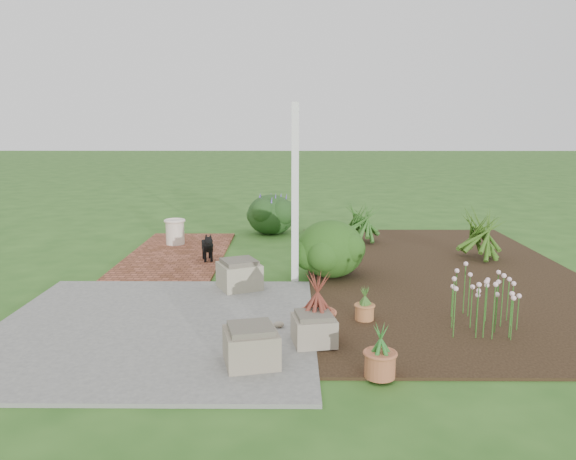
{
  "coord_description": "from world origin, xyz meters",
  "views": [
    {
      "loc": [
        0.26,
        -7.58,
        2.21
      ],
      "look_at": [
        0.2,
        0.4,
        0.7
      ],
      "focal_mm": 35.0,
      "sensor_mm": 36.0,
      "label": 1
    }
  ],
  "objects_px": {
    "cream_ceramic_urn": "(175,232)",
    "evergreen_shrub": "(330,247)",
    "stone_trough_near": "(251,347)",
    "black_dog": "(207,245)"
  },
  "relations": [
    {
      "from": "cream_ceramic_urn",
      "to": "evergreen_shrub",
      "type": "distance_m",
      "value": 3.43
    },
    {
      "from": "cream_ceramic_urn",
      "to": "evergreen_shrub",
      "type": "xyz_separation_m",
      "value": [
        2.7,
        -2.1,
        0.19
      ]
    },
    {
      "from": "cream_ceramic_urn",
      "to": "black_dog",
      "type": "bearing_deg",
      "value": -58.3
    },
    {
      "from": "black_dog",
      "to": "cream_ceramic_urn",
      "type": "bearing_deg",
      "value": 106.67
    },
    {
      "from": "black_dog",
      "to": "cream_ceramic_urn",
      "type": "distance_m",
      "value": 1.5
    },
    {
      "from": "stone_trough_near",
      "to": "black_dog",
      "type": "xyz_separation_m",
      "value": [
        -0.99,
        3.95,
        0.09
      ]
    },
    {
      "from": "stone_trough_near",
      "to": "black_dog",
      "type": "bearing_deg",
      "value": 104.03
    },
    {
      "from": "cream_ceramic_urn",
      "to": "evergreen_shrub",
      "type": "relative_size",
      "value": 0.45
    },
    {
      "from": "black_dog",
      "to": "stone_trough_near",
      "type": "bearing_deg",
      "value": -91.0
    },
    {
      "from": "evergreen_shrub",
      "to": "black_dog",
      "type": "bearing_deg",
      "value": 156.75
    }
  ]
}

